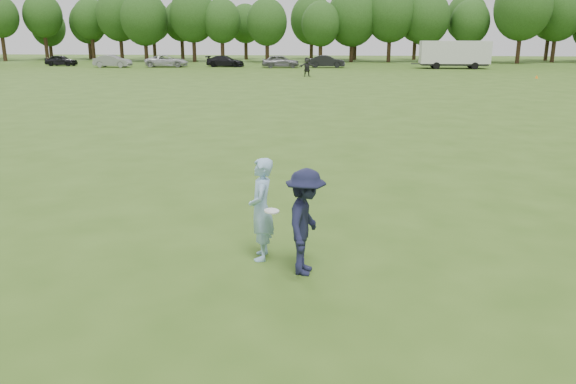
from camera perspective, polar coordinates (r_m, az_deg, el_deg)
name	(u,v)px	position (r m, az deg, el deg)	size (l,w,h in m)	color
ground	(254,252)	(10.91, -3.52, -6.11)	(200.00, 200.00, 0.00)	#335217
thrower	(261,209)	(10.31, -2.73, -1.77)	(0.70, 0.46, 1.92)	#93BCE3
defender	(305,222)	(9.67, 1.78, -3.07)	(1.21, 0.70, 1.88)	#171933
player_far_d	(307,67)	(55.92, 1.94, 12.59)	(1.70, 0.54, 1.83)	#282828
car_a	(61,60)	(79.95, -22.05, 12.29)	(1.64, 4.07, 1.39)	black
car_b	(113,61)	(74.29, -17.40, 12.57)	(1.59, 4.55, 1.50)	gray
car_c	(167,61)	(73.19, -12.20, 12.87)	(2.42, 5.26, 1.46)	silver
car_d	(225,61)	(72.55, -6.39, 13.06)	(1.93, 4.74, 1.37)	black
car_e	(280,61)	(70.23, -0.77, 13.14)	(1.84, 4.57, 1.56)	slate
car_f	(327,62)	(70.63, 3.96, 13.09)	(1.55, 4.45, 1.47)	black
field_cone	(537,77)	(58.30, 23.95, 10.65)	(0.28, 0.28, 0.30)	orange
disc_in_play	(272,211)	(9.98, -1.67, -1.94)	(0.31, 0.31, 0.05)	white
cargo_trailer	(455,53)	(71.20, 16.56, 13.35)	(9.00, 2.75, 3.20)	silver
treeline	(352,18)	(86.92, 6.52, 17.18)	(130.35, 18.39, 11.74)	#332114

